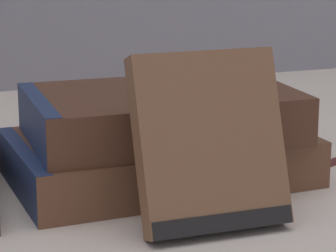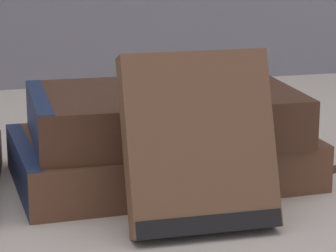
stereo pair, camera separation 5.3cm
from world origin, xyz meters
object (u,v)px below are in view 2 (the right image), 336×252
at_px(book_flat_bottom, 155,158).
at_px(book_leaning_front, 200,150).
at_px(book_flat_top, 157,114).
at_px(pocket_watch, 204,85).

distance_m(book_flat_bottom, book_leaning_front, 0.11).
relative_size(book_flat_bottom, book_leaning_front, 1.99).
height_order(book_flat_bottom, book_flat_top, book_flat_top).
bearing_deg(book_flat_bottom, book_flat_top, -88.24).
bearing_deg(book_leaning_front, pocket_watch, 71.91).
xyz_separation_m(book_flat_top, pocket_watch, (0.04, -0.00, 0.02)).
xyz_separation_m(book_flat_bottom, book_leaning_front, (0.00, -0.11, 0.04)).
relative_size(book_flat_top, book_leaning_front, 1.73).
bearing_deg(book_flat_bottom, book_leaning_front, -90.03).
bearing_deg(book_flat_bottom, pocket_watch, -12.34).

